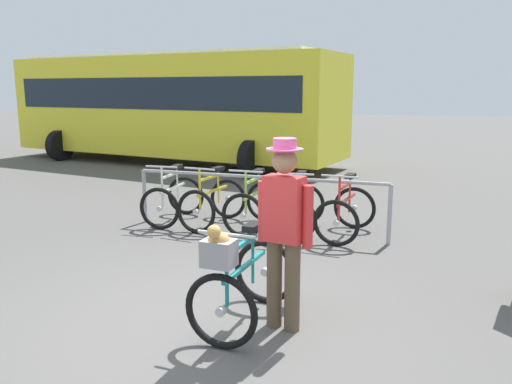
# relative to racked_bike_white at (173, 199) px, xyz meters

# --- Properties ---
(ground_plane) EXTENTS (80.00, 80.00, 0.00)m
(ground_plane) POSITION_rel_racked_bike_white_xyz_m (1.73, -3.53, -0.37)
(ground_plane) COLOR #514F4C
(bike_rack_rail) EXTENTS (3.90, 0.36, 0.88)m
(bike_rack_rail) POSITION_rel_racked_bike_white_xyz_m (1.49, -0.29, 0.32)
(bike_rack_rail) COLOR #99999E
(bike_rack_rail) RESTS_ON ground
(racked_bike_white) EXTENTS (0.68, 1.11, 0.97)m
(racked_bike_white) POSITION_rel_racked_bike_white_xyz_m (0.00, 0.00, 0.00)
(racked_bike_white) COLOR black
(racked_bike_white) RESTS_ON ground
(racked_bike_yellow) EXTENTS (0.85, 1.22, 0.98)m
(racked_bike_yellow) POSITION_rel_racked_bike_white_xyz_m (0.70, -0.05, 0.00)
(racked_bike_yellow) COLOR black
(racked_bike_yellow) RESTS_ON ground
(racked_bike_lime) EXTENTS (0.76, 1.15, 0.97)m
(racked_bike_lime) POSITION_rel_racked_bike_white_xyz_m (1.40, -0.11, 0.00)
(racked_bike_lime) COLOR black
(racked_bike_lime) RESTS_ON ground
(racked_bike_blue) EXTENTS (0.68, 1.12, 0.98)m
(racked_bike_blue) POSITION_rel_racked_bike_white_xyz_m (2.09, -0.16, 0.00)
(racked_bike_blue) COLOR black
(racked_bike_blue) RESTS_ON ground
(racked_bike_red) EXTENTS (0.85, 1.21, 0.98)m
(racked_bike_red) POSITION_rel_racked_bike_white_xyz_m (2.79, -0.22, 0.00)
(racked_bike_red) COLOR black
(racked_bike_red) RESTS_ON ground
(featured_bicycle) EXTENTS (0.80, 1.24, 1.09)m
(featured_bicycle) POSITION_rel_racked_bike_white_xyz_m (2.12, -3.45, 0.12)
(featured_bicycle) COLOR black
(featured_bicycle) RESTS_ON ground
(person_with_featured_bike) EXTENTS (0.51, 0.32, 1.72)m
(person_with_featured_bike) POSITION_rel_racked_bike_white_xyz_m (2.49, -3.32, 0.58)
(person_with_featured_bike) COLOR brown
(person_with_featured_bike) RESTS_ON ground
(bus_distant) EXTENTS (10.31, 4.86, 3.08)m
(bus_distant) POSITION_rel_racked_bike_white_xyz_m (-2.79, 6.48, 1.37)
(bus_distant) COLOR yellow
(bus_distant) RESTS_ON ground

